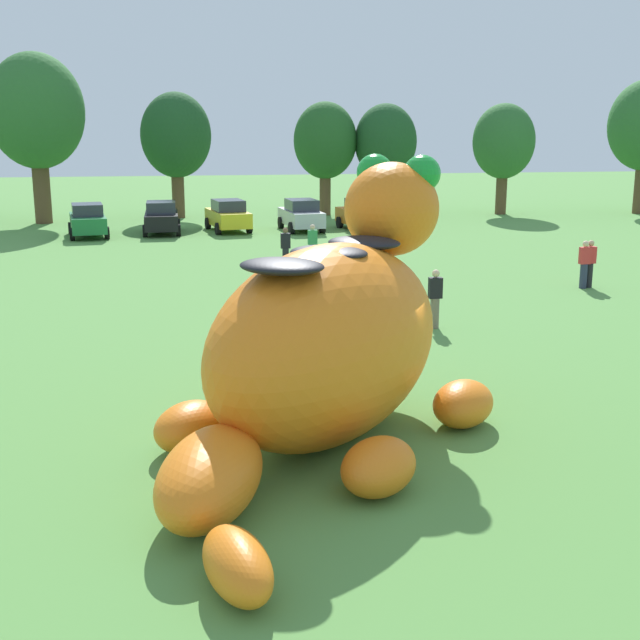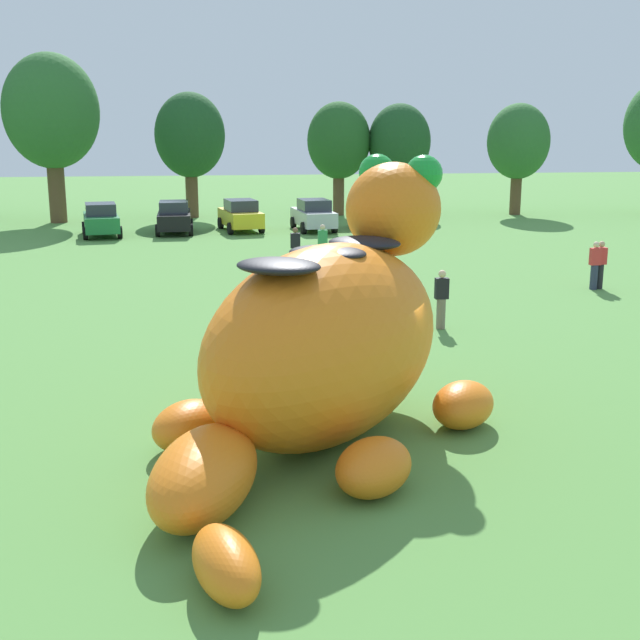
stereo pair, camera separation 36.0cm
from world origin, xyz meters
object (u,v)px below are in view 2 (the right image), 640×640
at_px(car_orange, 375,215).
at_px(spectator_by_cars, 323,245).
at_px(car_silver, 314,215).
at_px(spectator_far_side, 595,266).
at_px(car_green, 101,220).
at_px(spectator_wandering, 295,249).
at_px(car_black, 174,217).
at_px(spectator_mid_field, 441,300).
at_px(spectator_near_inflatable, 600,265).
at_px(giant_inflatable_creature, 328,340).
at_px(car_yellow, 241,215).

bearing_deg(car_orange, spectator_by_cars, -111.70).
height_order(car_silver, spectator_far_side, car_silver).
relative_size(car_green, spectator_wandering, 2.52).
xyz_separation_m(car_green, car_black, (3.74, 0.66, 0.00)).
height_order(car_silver, spectator_mid_field, car_silver).
height_order(spectator_near_inflatable, spectator_wandering, same).
relative_size(car_green, car_black, 1.04).
relative_size(car_silver, spectator_far_side, 2.50).
height_order(car_orange, spectator_wandering, car_orange).
bearing_deg(giant_inflatable_creature, spectator_by_cars, 82.43).
distance_m(car_silver, spectator_mid_field, 22.65).
distance_m(car_yellow, spectator_wandering, 12.75).
bearing_deg(car_green, car_silver, 3.79).
xyz_separation_m(car_black, spectator_wandering, (5.22, -12.19, -0.01)).
distance_m(car_green, spectator_wandering, 14.61).
distance_m(car_green, car_orange, 14.62).
height_order(car_green, spectator_mid_field, car_green).
height_order(giant_inflatable_creature, car_green, giant_inflatable_creature).
xyz_separation_m(giant_inflatable_creature, car_silver, (3.62, 30.61, -1.03)).
distance_m(giant_inflatable_creature, car_black, 30.78).
distance_m(spectator_near_inflatable, spectator_wandering, 11.64).
bearing_deg(car_orange, spectator_mid_field, -96.47).
distance_m(giant_inflatable_creature, car_silver, 30.84).
relative_size(giant_inflatable_creature, spectator_wandering, 5.66).
xyz_separation_m(car_green, spectator_wandering, (8.97, -11.53, -0.01)).
bearing_deg(car_black, spectator_wandering, -66.80).
xyz_separation_m(car_orange, spectator_near_inflatable, (4.70, -17.32, -0.01)).
bearing_deg(spectator_mid_field, spectator_far_side, 35.18).
bearing_deg(spectator_far_side, car_black, 130.97).
bearing_deg(car_silver, spectator_wandering, -100.57).
xyz_separation_m(car_yellow, spectator_wandering, (1.68, -12.64, -0.01)).
height_order(car_green, car_orange, same).
distance_m(car_yellow, car_orange, 7.35).
relative_size(car_silver, spectator_by_cars, 2.50).
distance_m(car_silver, spectator_far_side, 19.36).
distance_m(car_silver, spectator_by_cars, 11.46).
xyz_separation_m(spectator_mid_field, spectator_by_cars, (-1.89, 11.22, 0.00)).
bearing_deg(spectator_mid_field, car_green, 118.89).
xyz_separation_m(giant_inflatable_creature, car_green, (-7.64, 29.86, -1.03)).
distance_m(spectator_near_inflatable, spectator_mid_field, 8.80).
height_order(spectator_mid_field, spectator_far_side, same).
height_order(car_yellow, spectator_near_inflatable, car_yellow).
bearing_deg(spectator_by_cars, spectator_near_inflatable, -34.24).
xyz_separation_m(car_silver, spectator_wandering, (-2.29, -12.27, -0.01)).
bearing_deg(car_orange, spectator_near_inflatable, -74.83).
bearing_deg(spectator_near_inflatable, car_yellow, 123.74).
distance_m(spectator_mid_field, spectator_far_side, 8.53).
xyz_separation_m(car_black, spectator_by_cars, (6.45, -11.32, -0.01)).
xyz_separation_m(car_silver, spectator_near_inflatable, (8.05, -17.62, -0.01)).
bearing_deg(spectator_far_side, car_orange, 104.31).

